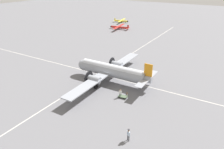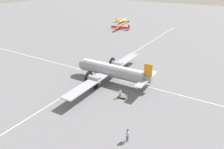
{
  "view_description": "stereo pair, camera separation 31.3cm",
  "coord_description": "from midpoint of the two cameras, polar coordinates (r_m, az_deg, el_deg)",
  "views": [
    {
      "loc": [
        36.15,
        21.67,
        20.81
      ],
      "look_at": [
        0.0,
        0.0,
        1.61
      ],
      "focal_mm": 35.0,
      "sensor_mm": 36.0,
      "label": 1
    },
    {
      "loc": [
        35.99,
        21.94,
        20.81
      ],
      "look_at": [
        0.0,
        0.0,
        1.61
      ],
      "focal_mm": 35.0,
      "sensor_mm": 36.0,
      "label": 2
    }
  ],
  "objects": [
    {
      "name": "passenger_boarding",
      "position": [
        40.52,
        2.33,
        -4.74
      ],
      "size": [
        0.37,
        0.5,
        1.69
      ],
      "rotation": [
        0.0,
        0.0,
        5.28
      ],
      "color": "#2D2D33",
      "rests_on": "ground_plane"
    },
    {
      "name": "crew_foreground",
      "position": [
        30.79,
        4.36,
        -15.18
      ],
      "size": [
        0.42,
        0.59,
        1.89
      ],
      "rotation": [
        0.0,
        0.0,
        -2.01
      ],
      "color": "#2D2D33",
      "rests_on": "ground_plane"
    },
    {
      "name": "light_aircraft_taxiing",
      "position": [
        94.16,
        2.21,
        12.25
      ],
      "size": [
        11.31,
        8.47,
        2.14
      ],
      "rotation": [
        0.0,
        0.0,
        4.85
      ],
      "color": "#B2231E",
      "rests_on": "ground_plane"
    },
    {
      "name": "apron_line_northsouth",
      "position": [
        48.3,
        1.21,
        -1.03
      ],
      "size": [
        0.16,
        120.0,
        0.01
      ],
      "color": "silver",
      "rests_on": "ground_plane"
    },
    {
      "name": "apron_line_eastwest",
      "position": [
        49.26,
        -4.3,
        -0.56
      ],
      "size": [
        120.0,
        0.16,
        0.01
      ],
      "color": "silver",
      "rests_on": "ground_plane"
    },
    {
      "name": "light_aircraft_distant",
      "position": [
        108.48,
        2.82,
        13.83
      ],
      "size": [
        9.58,
        7.22,
        1.87
      ],
      "rotation": [
        0.0,
        0.0,
        1.76
      ],
      "color": "yellow",
      "rests_on": "ground_plane"
    },
    {
      "name": "suitcase_near_door",
      "position": [
        41.88,
        4.09,
        -5.01
      ],
      "size": [
        0.34,
        0.13,
        0.5
      ],
      "color": "#47331E",
      "rests_on": "ground_plane"
    },
    {
      "name": "airliner_main",
      "position": [
        46.16,
        -0.24,
        1.07
      ],
      "size": [
        26.87,
        17.58,
        5.61
      ],
      "rotation": [
        0.0,
        0.0,
        4.72
      ],
      "color": "#9399A3",
      "rests_on": "ground_plane"
    },
    {
      "name": "ground_plane",
      "position": [
        47.01,
        0.19,
        -1.78
      ],
      "size": [
        300.0,
        300.0,
        0.0
      ],
      "primitive_type": "plane",
      "color": "slate"
    },
    {
      "name": "baggage_cart",
      "position": [
        40.83,
        3.02,
        -5.74
      ],
      "size": [
        1.15,
        1.79,
        0.56
      ],
      "rotation": [
        0.0,
        0.0,
        4.81
      ],
      "color": "#4C6047",
      "rests_on": "ground_plane"
    }
  ]
}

